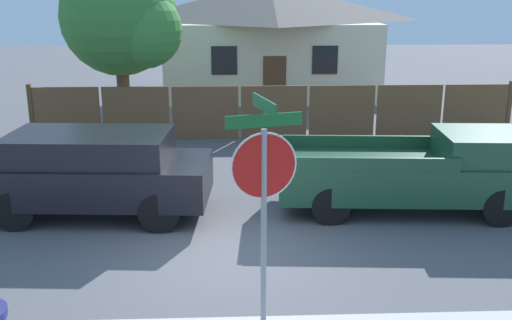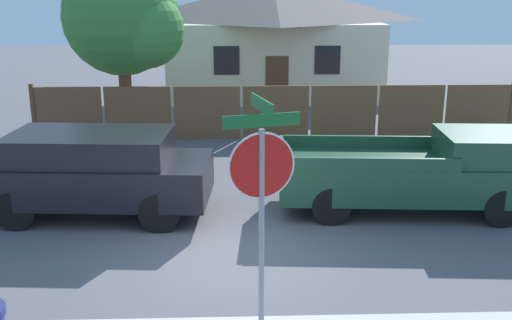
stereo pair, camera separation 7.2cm
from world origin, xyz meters
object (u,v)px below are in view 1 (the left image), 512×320
Objects in this scene: oak_tree at (124,20)px; red_suv at (96,170)px; stop_sign at (264,189)px; orange_pickup at (419,172)px; house at (270,37)px.

oak_tree reaches higher than red_suv.
red_suv is 1.39× the size of stop_sign.
red_suv is at bearing -176.08° from orange_pickup.
house is 20.02m from stop_sign.
oak_tree reaches higher than stop_sign.
red_suv reaches higher than orange_pickup.
oak_tree is at bearing 91.63° from stop_sign.
oak_tree reaches higher than house.
stop_sign is at bearing -73.78° from oak_tree.
red_suv is at bearing 106.48° from stop_sign.
oak_tree is at bearing 97.79° from red_suv.
oak_tree is 7.70m from red_suv.
house reaches higher than stop_sign.
red_suv is at bearing -86.29° from oak_tree.
red_suv is (-4.51, -14.73, -1.51)m from house.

